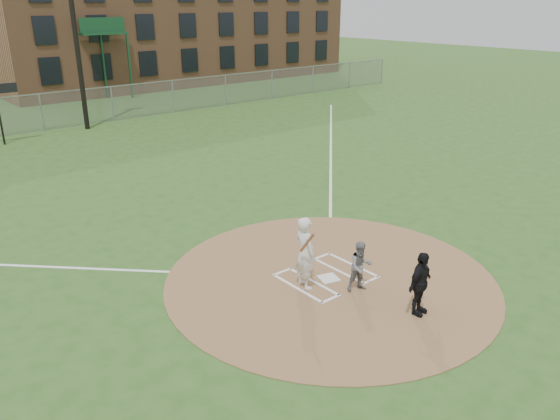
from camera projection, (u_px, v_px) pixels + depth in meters
ground at (330, 279)px, 13.96m from camera, size 140.00×140.00×0.00m
dirt_circle at (330, 278)px, 13.96m from camera, size 8.40×8.40×0.02m
home_plate at (329, 278)px, 13.91m from camera, size 0.59×0.59×0.03m
foul_line_first at (331, 151)px, 25.79m from camera, size 17.04×17.04×0.01m
catcher at (361, 267)px, 13.17m from camera, size 0.75×0.66×1.27m
umpire at (420, 284)px, 12.13m from camera, size 0.93×0.50×1.51m
batters_boxes at (326, 276)px, 14.06m from camera, size 2.08×1.88×0.01m
batter_at_plate at (305, 253)px, 13.22m from camera, size 0.67×1.07×1.85m
outfield_fence at (42, 112)px, 29.33m from camera, size 56.08×0.08×2.03m
light_pole at (71, 1)px, 27.79m from camera, size 1.20×0.30×12.22m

